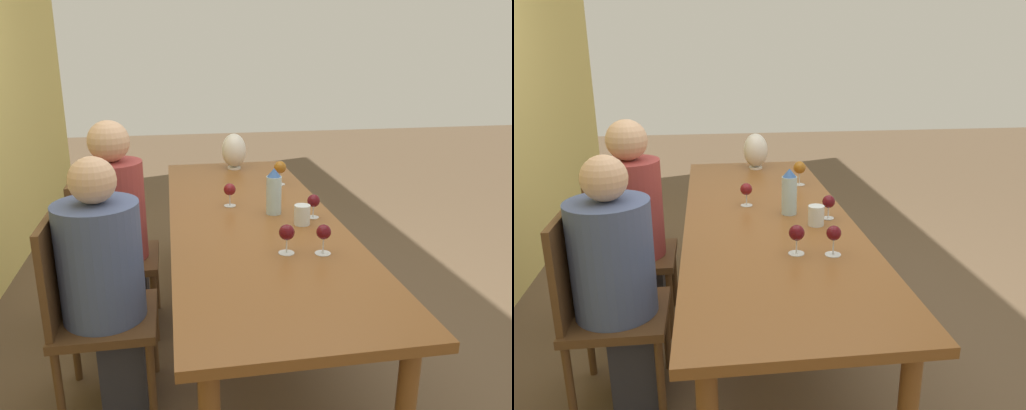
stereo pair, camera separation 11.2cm
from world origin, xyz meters
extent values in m
plane|color=brown|center=(0.00, 0.00, 0.00)|extent=(14.00, 14.00, 0.00)
cube|color=brown|center=(0.00, 0.00, 0.71)|extent=(2.56, 0.86, 0.04)
cylinder|color=brown|center=(1.18, -0.33, 0.35)|extent=(0.07, 0.07, 0.69)
cylinder|color=brown|center=(1.18, 0.33, 0.35)|extent=(0.07, 0.07, 0.69)
cylinder|color=#ADCCD6|center=(0.02, -0.12, 0.84)|extent=(0.08, 0.08, 0.21)
cone|color=#33599E|center=(0.02, -0.12, 0.96)|extent=(0.07, 0.07, 0.05)
cylinder|color=silver|center=(-0.17, -0.23, 0.78)|extent=(0.08, 0.08, 0.10)
cylinder|color=silver|center=(1.08, -0.05, 0.74)|extent=(0.10, 0.10, 0.01)
ellipsoid|color=silver|center=(1.08, -0.05, 0.87)|extent=(0.18, 0.18, 0.24)
cylinder|color=silver|center=(0.20, 0.09, 0.73)|extent=(0.07, 0.07, 0.00)
cylinder|color=silver|center=(0.20, 0.09, 0.77)|extent=(0.01, 0.01, 0.07)
sphere|color=maroon|center=(0.20, 0.09, 0.83)|extent=(0.07, 0.07, 0.07)
cylinder|color=silver|center=(-0.55, -0.22, 0.73)|extent=(0.07, 0.07, 0.00)
cylinder|color=silver|center=(-0.55, -0.22, 0.77)|extent=(0.01, 0.01, 0.07)
sphere|color=#510C14|center=(-0.55, -0.22, 0.83)|extent=(0.06, 0.06, 0.06)
cylinder|color=silver|center=(0.60, -0.28, 0.73)|extent=(0.07, 0.07, 0.00)
cylinder|color=silver|center=(0.60, -0.28, 0.77)|extent=(0.01, 0.01, 0.08)
sphere|color=#995B19|center=(0.60, -0.28, 0.85)|extent=(0.08, 0.08, 0.08)
cylinder|color=silver|center=(-0.08, -0.31, 0.73)|extent=(0.06, 0.06, 0.00)
cylinder|color=silver|center=(-0.08, -0.31, 0.77)|extent=(0.01, 0.01, 0.06)
sphere|color=#510C14|center=(-0.08, -0.31, 0.82)|extent=(0.07, 0.07, 0.07)
cylinder|color=silver|center=(-0.52, -0.07, 0.73)|extent=(0.07, 0.07, 0.00)
cylinder|color=silver|center=(-0.52, -0.07, 0.77)|extent=(0.01, 0.01, 0.06)
sphere|color=#510C14|center=(-0.52, -0.07, 0.83)|extent=(0.07, 0.07, 0.07)
cube|color=brown|center=(-0.42, 0.73, 0.43)|extent=(0.44, 0.44, 0.04)
cube|color=brown|center=(-0.42, 0.93, 0.68)|extent=(0.40, 0.03, 0.46)
cylinder|color=brown|center=(-0.61, 0.54, 0.21)|extent=(0.04, 0.04, 0.41)
cylinder|color=brown|center=(-0.23, 0.54, 0.21)|extent=(0.04, 0.04, 0.41)
cylinder|color=brown|center=(-0.61, 0.92, 0.21)|extent=(0.04, 0.04, 0.41)
cylinder|color=brown|center=(-0.23, 0.92, 0.21)|extent=(0.04, 0.04, 0.41)
cube|color=brown|center=(0.24, 0.73, 0.43)|extent=(0.44, 0.44, 0.04)
cube|color=brown|center=(0.24, 0.93, 0.68)|extent=(0.40, 0.03, 0.46)
cylinder|color=brown|center=(0.05, 0.54, 0.21)|extent=(0.04, 0.04, 0.41)
cylinder|color=brown|center=(0.43, 0.54, 0.21)|extent=(0.04, 0.04, 0.41)
cylinder|color=brown|center=(0.05, 0.92, 0.21)|extent=(0.04, 0.04, 0.41)
cylinder|color=brown|center=(0.43, 0.92, 0.21)|extent=(0.04, 0.04, 0.41)
cube|color=#2D2D38|center=(-0.42, 0.67, 0.23)|extent=(0.27, 0.20, 0.45)
cylinder|color=#475684|center=(-0.42, 0.73, 0.71)|extent=(0.36, 0.36, 0.52)
sphere|color=#D6A884|center=(-0.42, 0.73, 1.07)|extent=(0.20, 0.20, 0.20)
cube|color=#2D2D38|center=(0.24, 0.67, 0.23)|extent=(0.25, 0.18, 0.45)
cylinder|color=#993838|center=(0.24, 0.73, 0.73)|extent=(0.34, 0.34, 0.55)
sphere|color=#D6A884|center=(0.24, 0.73, 1.11)|extent=(0.22, 0.22, 0.22)
camera|label=1|loc=(-2.47, 0.41, 1.60)|focal=35.00mm
camera|label=2|loc=(-2.49, 0.30, 1.60)|focal=35.00mm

